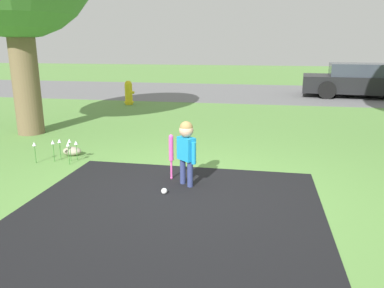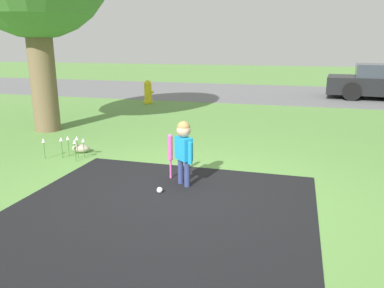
% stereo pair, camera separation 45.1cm
% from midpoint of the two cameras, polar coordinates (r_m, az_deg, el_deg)
% --- Properties ---
extents(ground_plane, '(60.00, 60.00, 0.00)m').
position_cam_midpoint_polar(ground_plane, '(4.84, 0.81, -7.29)').
color(ground_plane, '#5B8C42').
extents(street_strip, '(40.00, 6.00, 0.01)m').
position_cam_midpoint_polar(street_strip, '(14.95, 11.33, 7.65)').
color(street_strip, slate).
rests_on(street_strip, ground).
extents(child, '(0.29, 0.25, 0.88)m').
position_cam_midpoint_polar(child, '(4.87, 1.37, -0.06)').
color(child, navy).
rests_on(child, ground).
extents(baseball_bat, '(0.06, 0.06, 0.64)m').
position_cam_midpoint_polar(baseball_bat, '(5.16, -0.83, -0.94)').
color(baseball_bat, '#E54CA5').
rests_on(baseball_bat, ground).
extents(sports_ball, '(0.08, 0.08, 0.08)m').
position_cam_midpoint_polar(sports_ball, '(4.78, -2.25, -7.07)').
color(sports_ball, white).
rests_on(sports_ball, ground).
extents(fire_hydrant, '(0.32, 0.29, 0.74)m').
position_cam_midpoint_polar(fire_hydrant, '(11.95, -5.64, 7.85)').
color(fire_hydrant, yellow).
rests_on(fire_hydrant, ground).
extents(flower_bed, '(0.63, 0.32, 0.37)m').
position_cam_midpoint_polar(flower_bed, '(6.38, -16.50, 0.40)').
color(flower_bed, '#38702D').
rests_on(flower_bed, ground).
extents(edging_rock, '(0.32, 0.22, 0.15)m').
position_cam_midpoint_polar(edging_rock, '(6.74, -14.79, -0.67)').
color(edging_rock, '#9E937F').
rests_on(edging_rock, ground).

